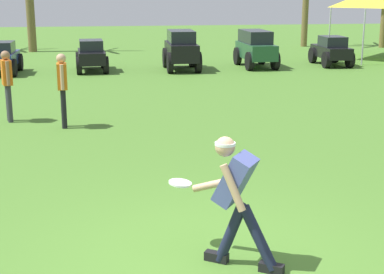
{
  "coord_description": "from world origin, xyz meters",
  "views": [
    {
      "loc": [
        -1.05,
        -5.77,
        2.89
      ],
      "look_at": [
        0.11,
        1.92,
        0.9
      ],
      "focal_mm": 55.0,
      "sensor_mm": 36.0,
      "label": 1
    }
  ],
  "objects_px": {
    "frisbee_thrower": "(236,195)",
    "teammate_near_sideline": "(62,83)",
    "frisbee_in_flight": "(180,183)",
    "parked_car_slot_f": "(331,50)",
    "parked_car_slot_e": "(256,47)",
    "parked_car_slot_b": "(2,57)",
    "parked_car_slot_c": "(91,55)",
    "parked_car_slot_d": "(181,49)",
    "teammate_midfield": "(7,79)"
  },
  "relations": [
    {
      "from": "teammate_near_sideline",
      "to": "parked_car_slot_c",
      "type": "xyz_separation_m",
      "value": [
        0.44,
        8.63,
        -0.38
      ]
    },
    {
      "from": "frisbee_in_flight",
      "to": "parked_car_slot_e",
      "type": "height_order",
      "value": "parked_car_slot_e"
    },
    {
      "from": "teammate_near_sideline",
      "to": "parked_car_slot_d",
      "type": "bearing_deg",
      "value": 66.91
    },
    {
      "from": "parked_car_slot_b",
      "to": "parked_car_slot_d",
      "type": "distance_m",
      "value": 6.17
    },
    {
      "from": "parked_car_slot_b",
      "to": "parked_car_slot_c",
      "type": "distance_m",
      "value": 3.0
    },
    {
      "from": "frisbee_in_flight",
      "to": "teammate_near_sideline",
      "type": "bearing_deg",
      "value": 105.13
    },
    {
      "from": "parked_car_slot_d",
      "to": "parked_car_slot_e",
      "type": "distance_m",
      "value": 2.85
    },
    {
      "from": "parked_car_slot_d",
      "to": "parked_car_slot_e",
      "type": "relative_size",
      "value": 0.97
    },
    {
      "from": "frisbee_thrower",
      "to": "teammate_midfield",
      "type": "bearing_deg",
      "value": 114.4
    },
    {
      "from": "teammate_near_sideline",
      "to": "parked_car_slot_b",
      "type": "relative_size",
      "value": 0.71
    },
    {
      "from": "teammate_midfield",
      "to": "parked_car_slot_d",
      "type": "relative_size",
      "value": 0.66
    },
    {
      "from": "frisbee_in_flight",
      "to": "parked_car_slot_e",
      "type": "xyz_separation_m",
      "value": [
        4.76,
        15.03,
        -0.03
      ]
    },
    {
      "from": "frisbee_thrower",
      "to": "teammate_midfield",
      "type": "height_order",
      "value": "teammate_midfield"
    },
    {
      "from": "parked_car_slot_c",
      "to": "teammate_midfield",
      "type": "bearing_deg",
      "value": -101.96
    },
    {
      "from": "parked_car_slot_c",
      "to": "frisbee_thrower",
      "type": "bearing_deg",
      "value": -83.56
    },
    {
      "from": "parked_car_slot_b",
      "to": "parked_car_slot_e",
      "type": "bearing_deg",
      "value": 2.94
    },
    {
      "from": "frisbee_in_flight",
      "to": "parked_car_slot_c",
      "type": "xyz_separation_m",
      "value": [
        -1.23,
        14.82,
        -0.19
      ]
    },
    {
      "from": "teammate_near_sideline",
      "to": "frisbee_in_flight",
      "type": "bearing_deg",
      "value": -74.87
    },
    {
      "from": "parked_car_slot_f",
      "to": "frisbee_thrower",
      "type": "bearing_deg",
      "value": -114.74
    },
    {
      "from": "parked_car_slot_b",
      "to": "parked_car_slot_d",
      "type": "xyz_separation_m",
      "value": [
        6.16,
        0.09,
        0.18
      ]
    },
    {
      "from": "teammate_near_sideline",
      "to": "teammate_midfield",
      "type": "bearing_deg",
      "value": 148.43
    },
    {
      "from": "frisbee_in_flight",
      "to": "parked_car_slot_c",
      "type": "bearing_deg",
      "value": 94.74
    },
    {
      "from": "frisbee_thrower",
      "to": "teammate_midfield",
      "type": "distance_m",
      "value": 8.25
    },
    {
      "from": "frisbee_thrower",
      "to": "teammate_near_sideline",
      "type": "relative_size",
      "value": 0.9
    },
    {
      "from": "teammate_midfield",
      "to": "parked_car_slot_e",
      "type": "height_order",
      "value": "teammate_midfield"
    },
    {
      "from": "parked_car_slot_c",
      "to": "parked_car_slot_f",
      "type": "xyz_separation_m",
      "value": [
        8.95,
        0.25,
        0.0
      ]
    },
    {
      "from": "parked_car_slot_e",
      "to": "parked_car_slot_f",
      "type": "relative_size",
      "value": 1.1
    },
    {
      "from": "parked_car_slot_d",
      "to": "parked_car_slot_c",
      "type": "bearing_deg",
      "value": 177.19
    },
    {
      "from": "parked_car_slot_c",
      "to": "frisbee_in_flight",
      "type": "bearing_deg",
      "value": -85.26
    },
    {
      "from": "frisbee_in_flight",
      "to": "parked_car_slot_f",
      "type": "distance_m",
      "value": 16.93
    },
    {
      "from": "frisbee_thrower",
      "to": "parked_car_slot_d",
      "type": "relative_size",
      "value": 0.6
    },
    {
      "from": "teammate_near_sideline",
      "to": "parked_car_slot_d",
      "type": "height_order",
      "value": "teammate_near_sideline"
    },
    {
      "from": "frisbee_thrower",
      "to": "parked_car_slot_e",
      "type": "bearing_deg",
      "value": 74.75
    },
    {
      "from": "frisbee_in_flight",
      "to": "parked_car_slot_b",
      "type": "xyz_separation_m",
      "value": [
        -4.22,
        14.57,
        -0.19
      ]
    },
    {
      "from": "parked_car_slot_c",
      "to": "parked_car_slot_e",
      "type": "relative_size",
      "value": 0.92
    },
    {
      "from": "frisbee_thrower",
      "to": "parked_car_slot_e",
      "type": "xyz_separation_m",
      "value": [
        4.26,
        15.61,
        -0.07
      ]
    },
    {
      "from": "frisbee_thrower",
      "to": "frisbee_in_flight",
      "type": "relative_size",
      "value": 4.34
    },
    {
      "from": "frisbee_thrower",
      "to": "parked_car_slot_f",
      "type": "distance_m",
      "value": 17.23
    },
    {
      "from": "frisbee_thrower",
      "to": "teammate_midfield",
      "type": "relative_size",
      "value": 0.9
    },
    {
      "from": "parked_car_slot_e",
      "to": "frisbee_in_flight",
      "type": "bearing_deg",
      "value": -107.59
    },
    {
      "from": "teammate_near_sideline",
      "to": "parked_car_slot_e",
      "type": "xyz_separation_m",
      "value": [
        6.44,
        8.85,
        -0.22
      ]
    },
    {
      "from": "parked_car_slot_f",
      "to": "parked_car_slot_c",
      "type": "bearing_deg",
      "value": -178.37
    },
    {
      "from": "frisbee_in_flight",
      "to": "frisbee_thrower",
      "type": "bearing_deg",
      "value": -48.62
    },
    {
      "from": "parked_car_slot_e",
      "to": "parked_car_slot_b",
      "type": "bearing_deg",
      "value": -177.06
    },
    {
      "from": "frisbee_in_flight",
      "to": "parked_car_slot_f",
      "type": "relative_size",
      "value": 0.15
    },
    {
      "from": "parked_car_slot_d",
      "to": "parked_car_slot_f",
      "type": "height_order",
      "value": "parked_car_slot_d"
    },
    {
      "from": "frisbee_in_flight",
      "to": "parked_car_slot_d",
      "type": "relative_size",
      "value": 0.14
    },
    {
      "from": "frisbee_thrower",
      "to": "parked_car_slot_f",
      "type": "height_order",
      "value": "frisbee_thrower"
    },
    {
      "from": "parked_car_slot_d",
      "to": "parked_car_slot_f",
      "type": "relative_size",
      "value": 1.06
    },
    {
      "from": "parked_car_slot_c",
      "to": "parked_car_slot_d",
      "type": "bearing_deg",
      "value": -2.81
    }
  ]
}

